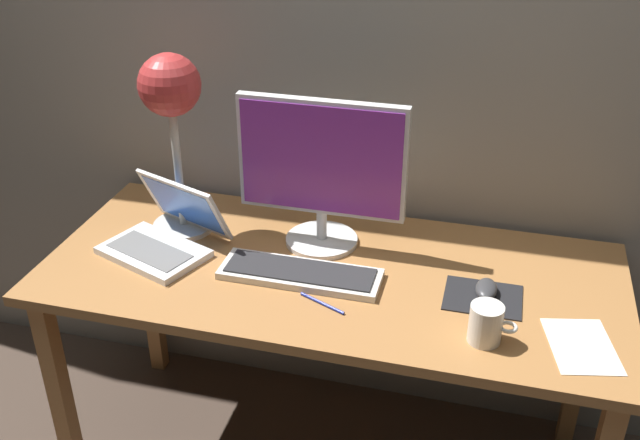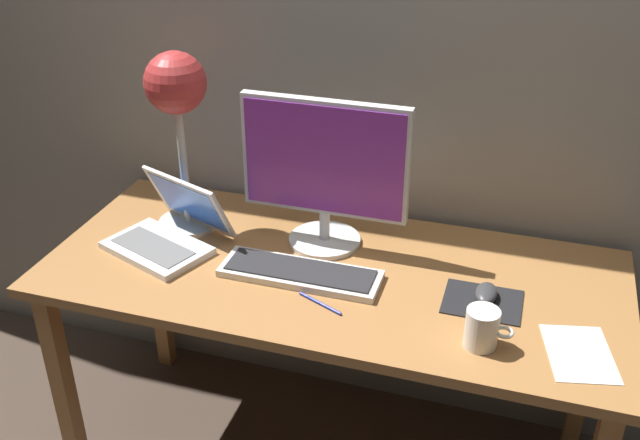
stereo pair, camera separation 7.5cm
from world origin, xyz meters
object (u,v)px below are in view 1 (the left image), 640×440
laptop (168,229)px  mouse (486,289)px  coffee_mug (486,324)px  monitor (322,168)px  keyboard_main (300,273)px  desk_lamp (171,101)px  pen (322,303)px

laptop → mouse: (0.91, -0.02, -0.04)m
mouse → coffee_mug: 0.19m
laptop → monitor: bearing=17.2°
keyboard_main → monitor: bearing=87.3°
coffee_mug → mouse: bearing=92.6°
monitor → coffee_mug: (0.49, -0.34, -0.19)m
desk_lamp → mouse: 1.00m
monitor → pen: size_ratio=3.42×
laptop → mouse: size_ratio=3.86×
mouse → pen: (-0.40, -0.15, -0.02)m
monitor → coffee_mug: bearing=-34.8°
monitor → laptop: 0.48m
keyboard_main → mouse: bearing=4.9°
monitor → laptop: bearing=-162.8°
keyboard_main → laptop: (-0.42, 0.06, 0.04)m
coffee_mug → monitor: bearing=145.2°
laptop → mouse: laptop is taller
keyboard_main → coffee_mug: 0.53m
mouse → desk_lamp: bearing=171.9°
desk_lamp → keyboard_main: bearing=-22.3°
mouse → laptop: bearing=178.7°
keyboard_main → coffee_mug: (0.50, -0.15, 0.04)m
desk_lamp → coffee_mug: size_ratio=4.70×
keyboard_main → pen: keyboard_main is taller
monitor → keyboard_main: (-0.01, -0.19, -0.23)m
mouse → pen: 0.43m
keyboard_main → mouse: 0.50m
laptop → desk_lamp: desk_lamp is taller
monitor → mouse: 0.55m
monitor → pen: (0.08, -0.30, -0.24)m
monitor → mouse: bearing=-17.3°
keyboard_main → desk_lamp: size_ratio=0.82×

